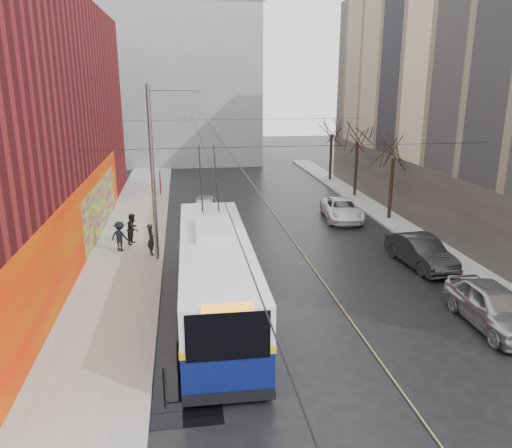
{
  "coord_description": "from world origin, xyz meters",
  "views": [
    {
      "loc": [
        -4.81,
        -15.15,
        9.1
      ],
      "look_at": [
        -1.51,
        7.0,
        2.68
      ],
      "focal_mm": 35.0,
      "sensor_mm": 36.0,
      "label": 1
    }
  ],
  "objects": [
    {
      "name": "pedestrian_a",
      "position": [
        -6.61,
        10.69,
        1.0
      ],
      "size": [
        0.56,
        0.71,
        1.7
      ],
      "primitive_type": "imported",
      "rotation": [
        0.0,
        0.0,
        1.84
      ],
      "color": "black",
      "rests_on": "sidewalk_left"
    },
    {
      "name": "pigeons_flying",
      "position": [
        -3.08,
        9.72,
        7.49
      ],
      "size": [
        3.04,
        1.64,
        1.17
      ],
      "color": "slate"
    },
    {
      "name": "building_far",
      "position": [
        -6.0,
        44.99,
        9.02
      ],
      "size": [
        20.5,
        12.1,
        18.0
      ],
      "color": "gray",
      "rests_on": "ground"
    },
    {
      "name": "parked_car_c",
      "position": [
        5.84,
        16.61,
        0.7
      ],
      "size": [
        2.9,
        5.29,
        1.4
      ],
      "primitive_type": "imported",
      "rotation": [
        0.0,
        0.0,
        -0.12
      ],
      "color": "white",
      "rests_on": "ground"
    },
    {
      "name": "following_car",
      "position": [
        -3.42,
        18.26,
        0.75
      ],
      "size": [
        2.27,
        4.56,
        1.49
      ],
      "primitive_type": "imported",
      "rotation": [
        0.0,
        0.0,
        -0.12
      ],
      "color": "silver",
      "rests_on": "ground"
    },
    {
      "name": "catenary_wires",
      "position": [
        -2.54,
        14.77,
        6.25
      ],
      "size": [
        18.0,
        60.0,
        0.22
      ],
      "color": "black"
    },
    {
      "name": "streetlight_pole",
      "position": [
        -6.14,
        10.0,
        4.85
      ],
      "size": [
        2.65,
        0.6,
        9.0
      ],
      "color": "slate",
      "rests_on": "ground"
    },
    {
      "name": "trolleybus",
      "position": [
        -3.67,
        3.51,
        1.68
      ],
      "size": [
        3.13,
        12.85,
        6.05
      ],
      "rotation": [
        0.0,
        0.0,
        -0.01
      ],
      "color": "#0A124C",
      "rests_on": "ground"
    },
    {
      "name": "tree_mid",
      "position": [
        9.0,
        23.0,
        5.25
      ],
      "size": [
        3.2,
        3.2,
        6.68
      ],
      "color": "black",
      "rests_on": "ground"
    },
    {
      "name": "puddle",
      "position": [
        -5.15,
        -1.93,
        0.0
      ],
      "size": [
        2.42,
        3.08,
        0.01
      ],
      "primitive_type": "cube",
      "color": "black",
      "rests_on": "ground"
    },
    {
      "name": "parked_car_b",
      "position": [
        7.0,
        7.29,
        0.78
      ],
      "size": [
        2.07,
        4.85,
        1.55
      ],
      "primitive_type": "imported",
      "rotation": [
        0.0,
        0.0,
        0.09
      ],
      "color": "black",
      "rests_on": "ground"
    },
    {
      "name": "tree_near",
      "position": [
        9.0,
        16.0,
        4.98
      ],
      "size": [
        3.2,
        3.2,
        6.4
      ],
      "color": "black",
      "rests_on": "ground"
    },
    {
      "name": "parked_car_a",
      "position": [
        6.74,
        0.78,
        0.83
      ],
      "size": [
        2.06,
        4.9,
        1.65
      ],
      "primitive_type": "imported",
      "rotation": [
        0.0,
        0.0,
        -0.02
      ],
      "color": "#98989C",
      "rests_on": "ground"
    },
    {
      "name": "pedestrian_b",
      "position": [
        -7.74,
        12.73,
        1.04
      ],
      "size": [
        0.89,
        1.02,
        1.77
      ],
      "primitive_type": "imported",
      "rotation": [
        0.0,
        0.0,
        1.28
      ],
      "color": "black",
      "rests_on": "sidewalk_left"
    },
    {
      "name": "lane_line",
      "position": [
        1.5,
        14.0,
        0.0
      ],
      "size": [
        0.12,
        50.0,
        0.01
      ],
      "primitive_type": "cube",
      "color": "#BFB74C",
      "rests_on": "ground"
    },
    {
      "name": "ground",
      "position": [
        0.0,
        0.0,
        0.0
      ],
      "size": [
        140.0,
        140.0,
        0.0
      ],
      "primitive_type": "plane",
      "color": "black",
      "rests_on": "ground"
    },
    {
      "name": "tree_far",
      "position": [
        9.0,
        30.0,
        5.14
      ],
      "size": [
        3.2,
        3.2,
        6.57
      ],
      "color": "black",
      "rests_on": "ground"
    },
    {
      "name": "sidewalk_left",
      "position": [
        -8.0,
        12.0,
        0.07
      ],
      "size": [
        4.0,
        60.0,
        0.15
      ],
      "primitive_type": "cube",
      "color": "gray",
      "rests_on": "ground"
    },
    {
      "name": "pedestrian_c",
      "position": [
        -8.33,
        11.54,
        0.98
      ],
      "size": [
        1.24,
        1.03,
        1.66
      ],
      "primitive_type": "imported",
      "rotation": [
        0.0,
        0.0,
        2.68
      ],
      "color": "black",
      "rests_on": "sidewalk_left"
    },
    {
      "name": "sidewalk_right",
      "position": [
        9.0,
        12.0,
        0.07
      ],
      "size": [
        2.0,
        60.0,
        0.15
      ],
      "primitive_type": "cube",
      "color": "gray",
      "rests_on": "ground"
    }
  ]
}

